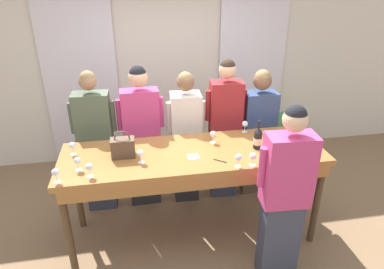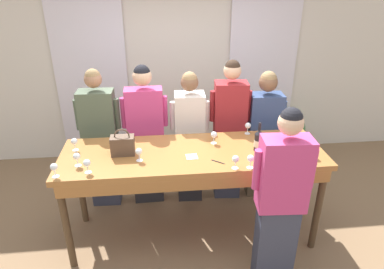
{
  "view_description": "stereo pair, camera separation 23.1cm",
  "coord_description": "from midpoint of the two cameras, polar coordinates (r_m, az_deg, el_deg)",
  "views": [
    {
      "loc": [
        -0.56,
        -2.98,
        2.67
      ],
      "look_at": [
        0.0,
        0.08,
        1.19
      ],
      "focal_mm": 32.0,
      "sensor_mm": 36.0,
      "label": 1
    },
    {
      "loc": [
        -0.33,
        -3.02,
        2.67
      ],
      "look_at": [
        0.0,
        0.08,
        1.19
      ],
      "focal_mm": 32.0,
      "sensor_mm": 36.0,
      "label": 2
    }
  ],
  "objects": [
    {
      "name": "potted_plant",
      "position": [
        5.6,
        13.72,
        0.67
      ],
      "size": [
        0.36,
        0.36,
        0.72
      ],
      "color": "#935B3D",
      "rests_on": "ground_plane"
    },
    {
      "name": "host_pouring",
      "position": [
        3.12,
        13.1,
        -9.99
      ],
      "size": [
        0.53,
        0.26,
        1.75
      ],
      "color": "#383D51",
      "rests_on": "ground_plane"
    },
    {
      "name": "curtain_panel_left",
      "position": [
        5.19,
        -19.32,
        9.12
      ],
      "size": [
        1.02,
        0.03,
        2.69
      ],
      "color": "white",
      "rests_on": "ground_plane"
    },
    {
      "name": "wine_glass_center_mid",
      "position": [
        3.29,
        -20.49,
        -4.21
      ],
      "size": [
        0.07,
        0.07,
        0.13
      ],
      "color": "white",
      "rests_on": "tasting_bar"
    },
    {
      "name": "guest_navy_coat",
      "position": [
        4.36,
        9.43,
        0.39
      ],
      "size": [
        0.51,
        0.26,
        1.66
      ],
      "color": "brown",
      "rests_on": "ground_plane"
    },
    {
      "name": "guest_striped_shirt",
      "position": [
        4.21,
        3.94,
        0.8
      ],
      "size": [
        0.5,
        0.28,
        1.8
      ],
      "color": "#383D51",
      "rests_on": "ground_plane"
    },
    {
      "name": "wine_glass_near_host",
      "position": [
        3.15,
        -18.81,
        -5.26
      ],
      "size": [
        0.07,
        0.07,
        0.13
      ],
      "color": "white",
      "rests_on": "tasting_bar"
    },
    {
      "name": "wine_glass_front_mid",
      "position": [
        3.58,
        1.69,
        -0.03
      ],
      "size": [
        0.07,
        0.07,
        0.13
      ],
      "color": "white",
      "rests_on": "tasting_bar"
    },
    {
      "name": "wine_glass_back_mid",
      "position": [
        3.55,
        -14.59,
        -1.13
      ],
      "size": [
        0.07,
        0.07,
        0.13
      ],
      "color": "white",
      "rests_on": "tasting_bar"
    },
    {
      "name": "wine_glass_back_left",
      "position": [
        3.18,
        8.1,
        -3.73
      ],
      "size": [
        0.07,
        0.07,
        0.13
      ],
      "color": "white",
      "rests_on": "tasting_bar"
    },
    {
      "name": "wine_glass_by_handbag",
      "position": [
        3.18,
        -23.78,
        -5.91
      ],
      "size": [
        0.07,
        0.07,
        0.13
      ],
      "color": "white",
      "rests_on": "tasting_bar"
    },
    {
      "name": "wall_back",
      "position": [
        5.19,
        -5.18,
        11.08
      ],
      "size": [
        12.0,
        0.06,
        2.8
      ],
      "color": "silver",
      "rests_on": "ground_plane"
    },
    {
      "name": "guest_cream_sweater",
      "position": [
        4.15,
        -2.61,
        -0.55
      ],
      "size": [
        0.47,
        0.3,
        1.68
      ],
      "color": "#28282D",
      "rests_on": "ground_plane"
    },
    {
      "name": "ground_plane",
      "position": [
        4.04,
        -1.48,
        -16.02
      ],
      "size": [
        18.0,
        18.0,
        0.0
      ],
      "primitive_type": "plane",
      "color": "#846647"
    },
    {
      "name": "wine_bottle",
      "position": [
        3.5,
        9.07,
        -0.67
      ],
      "size": [
        0.09,
        0.09,
        0.3
      ],
      "color": "black",
      "rests_on": "tasting_bar"
    },
    {
      "name": "wine_glass_center_left",
      "position": [
        3.26,
        -10.58,
        -3.21
      ],
      "size": [
        0.07,
        0.07,
        0.13
      ],
      "color": "white",
      "rests_on": "tasting_bar"
    },
    {
      "name": "wine_glass_front_left",
      "position": [
        3.15,
        5.66,
        -3.92
      ],
      "size": [
        0.07,
        0.07,
        0.13
      ],
      "color": "white",
      "rests_on": "tasting_bar"
    },
    {
      "name": "curtain_panel_right",
      "position": [
        5.4,
        8.66,
        10.85
      ],
      "size": [
        1.02,
        0.03,
        2.69
      ],
      "color": "white",
      "rests_on": "ground_plane"
    },
    {
      "name": "pen",
      "position": [
        3.27,
        2.69,
        -4.44
      ],
      "size": [
        0.11,
        0.09,
        0.01
      ],
      "color": "black",
      "rests_on": "tasting_bar"
    },
    {
      "name": "guest_olive_jacket",
      "position": [
        4.15,
        -17.27,
        -1.3
      ],
      "size": [
        0.51,
        0.25,
        1.74
      ],
      "color": "#383D51",
      "rests_on": "ground_plane"
    },
    {
      "name": "wine_glass_front_right",
      "position": [
        3.58,
        -21.09,
        -1.82
      ],
      "size": [
        0.07,
        0.07,
        0.13
      ],
      "color": "white",
      "rests_on": "tasting_bar"
    },
    {
      "name": "tasting_bar",
      "position": [
        3.47,
        -1.59,
        -4.48
      ],
      "size": [
        2.64,
        0.85,
        1.04
      ],
      "color": "#9E6633",
      "rests_on": "ground_plane"
    },
    {
      "name": "wine_glass_center_right",
      "position": [
        3.58,
        11.86,
        -0.6
      ],
      "size": [
        0.07,
        0.07,
        0.13
      ],
      "color": "white",
      "rests_on": "tasting_bar"
    },
    {
      "name": "wine_glass_by_bottle",
      "position": [
        3.54,
        17.44,
        -1.61
      ],
      "size": [
        0.07,
        0.07,
        0.13
      ],
      "color": "white",
      "rests_on": "tasting_bar"
    },
    {
      "name": "wine_glass_back_right",
      "position": [
        3.85,
        7.12,
        1.67
      ],
      "size": [
        0.07,
        0.07,
        0.13
      ],
      "color": "white",
      "rests_on": "tasting_bar"
    },
    {
      "name": "handbag",
      "position": [
        3.4,
        -13.36,
        -2.12
      ],
      "size": [
        0.23,
        0.13,
        0.27
      ],
      "color": "brown",
      "rests_on": "tasting_bar"
    },
    {
      "name": "napkin",
      "position": [
        3.35,
        -1.77,
        -3.74
      ],
      "size": [
        0.12,
        0.12,
        0.0
      ],
      "color": "white",
      "rests_on": "tasting_bar"
    },
    {
      "name": "guest_pink_top",
      "position": [
        4.1,
        -9.95,
        -0.32
      ],
      "size": [
        0.54,
        0.22,
        1.77
      ],
      "color": "#28282D",
      "rests_on": "ground_plane"
    }
  ]
}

